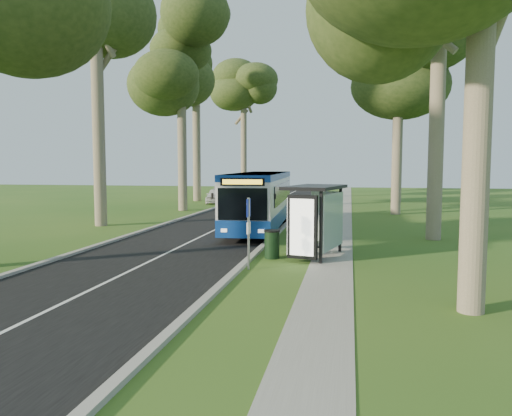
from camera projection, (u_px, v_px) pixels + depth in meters
The scene contains 18 objects.
ground at pixel (253, 257), 19.02m from camera, with size 120.00×120.00×0.00m, color #2C581B.
road at pixel (227, 224), 29.46m from camera, with size 7.00×100.00×0.02m, color black.
kerb_east at pixel (286, 225), 28.81m from camera, with size 0.25×100.00×0.12m, color #9E9B93.
kerb_west at pixel (171, 222), 30.10m from camera, with size 0.25×100.00×0.12m, color #9E9B93.
centre_line at pixel (227, 224), 29.46m from camera, with size 0.12×100.00×0.01m, color white.
footpath at pixel (339, 227), 28.25m from camera, with size 1.50×100.00×0.02m, color gray.
bus at pixel (260, 200), 27.13m from camera, with size 2.97×11.68×3.07m.
bus_stop_sign at pixel (249, 225), 16.63m from camera, with size 0.09×0.34×2.42m.
bus_shelter at pixel (318, 208), 18.56m from camera, with size 2.41×3.48×2.72m.
litter_bin at pixel (272, 244), 18.74m from camera, with size 0.61×0.61×1.07m.
car_white at pixel (216, 196), 45.43m from camera, with size 1.62×4.02×1.37m, color silver.
car_silver at pixel (225, 192), 48.60m from camera, with size 1.80×5.16×1.70m, color #9DA0A5.
tree_west_b at pixel (95, 13), 27.76m from camera, with size 5.20×5.20×16.16m.
tree_west_c at pixel (181, 56), 37.30m from camera, with size 5.20×5.20×15.69m.
tree_west_d at pixel (196, 55), 47.25m from camera, with size 5.20×5.20×18.84m.
tree_west_e at pixel (244, 93), 56.78m from camera, with size 5.20×5.20×15.67m.
tree_east_c at pixel (399, 50), 34.39m from camera, with size 5.20×5.20×15.39m.
tree_east_d at pixel (400, 78), 45.91m from camera, with size 5.20×5.20×15.48m.
Camera 1 is at (3.62, -18.44, 3.53)m, focal length 35.00 mm.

